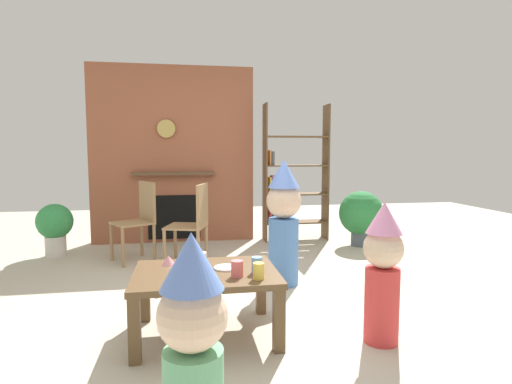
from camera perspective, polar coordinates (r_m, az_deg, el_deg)
The scene contains 19 objects.
ground_plane at distance 3.46m, azimuth -1.39°, elevation -15.44°, with size 12.00×12.00×0.00m, color #BCB29E.
brick_fireplace_feature at distance 5.80m, azimuth -11.39°, elevation 4.98°, with size 2.20×0.28×2.40m.
bookshelf at distance 5.79m, azimuth 4.91°, elevation 1.82°, with size 0.90×0.28×1.90m.
coffee_table at distance 2.85m, azimuth -6.94°, elevation -12.17°, with size 0.95×0.71×0.44m.
paper_cup_near_left at distance 2.75m, azimuth 0.12°, elevation -10.08°, with size 0.07×0.07×0.11m, color #669EE0.
paper_cup_near_right at distance 2.62m, azimuth 0.37°, elevation -10.89°, with size 0.07×0.07×0.10m, color #F2CC4C.
paper_cup_center at distance 2.97m, azimuth -7.60°, elevation -9.13°, with size 0.08×0.08×0.09m, color silver.
paper_cup_far_left at distance 2.68m, azimuth -2.64°, elevation -10.56°, with size 0.08×0.08×0.10m, color #E5666B.
paper_plate_front at distance 2.87m, azimuth -4.11°, elevation -10.41°, with size 0.17×0.17×0.01m, color white.
paper_plate_rear at distance 2.64m, azimuth -10.31°, elevation -11.91°, with size 0.18×0.18×0.01m, color white.
birthday_cake_slice at distance 3.01m, azimuth -12.05°, elevation -9.22°, with size 0.10×0.10×0.07m, color pink.
table_fork at distance 2.78m, azimuth -7.44°, elevation -11.04°, with size 0.15×0.02×0.01m, color silver.
child_with_cone_hat at distance 1.65m, azimuth -8.72°, elevation -21.02°, with size 0.26×0.26×0.95m.
child_in_pink at distance 2.82m, azimuth 17.14°, elevation -10.14°, with size 0.26×0.26×0.92m.
child_by_the_chairs at distance 3.83m, azimuth 3.84°, elevation -3.78°, with size 0.32×0.32×1.17m.
dining_chair_left at distance 4.89m, azimuth -15.78°, elevation -3.22°, with size 0.54×0.54×0.90m.
dining_chair_middle at distance 4.48m, azimuth -8.57°, elevation -3.86°, with size 0.50×0.50×0.90m.
potted_plant_tall at distance 5.62m, azimuth 14.34°, elevation -3.04°, with size 0.58×0.58×0.73m.
potted_plant_short at distance 5.46m, azimuth -26.09°, elevation -4.16°, with size 0.42×0.42×0.63m.
Camera 1 is at (-0.46, -3.19, 1.24)m, focal length 28.89 mm.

